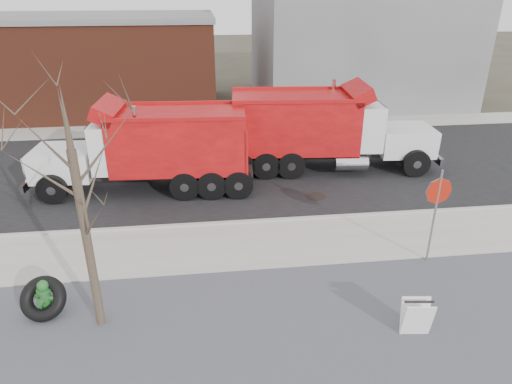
{
  "coord_description": "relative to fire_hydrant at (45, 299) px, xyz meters",
  "views": [
    {
      "loc": [
        -0.81,
        -10.8,
        6.73
      ],
      "look_at": [
        0.61,
        0.82,
        1.4
      ],
      "focal_mm": 32.0,
      "sensor_mm": 36.0,
      "label": 1
    }
  ],
  "objects": [
    {
      "name": "ground",
      "position": [
        4.45,
        2.09,
        -0.4
      ],
      "size": [
        120.0,
        120.0,
        0.0
      ],
      "primitive_type": "plane",
      "color": "#383328",
      "rests_on": "ground"
    },
    {
      "name": "gravel_verge",
      "position": [
        4.45,
        -1.41,
        -0.39
      ],
      "size": [
        60.0,
        5.0,
        0.03
      ],
      "primitive_type": "cube",
      "color": "slate",
      "rests_on": "ground"
    },
    {
      "name": "sidewalk",
      "position": [
        4.45,
        2.34,
        -0.37
      ],
      "size": [
        60.0,
        2.5,
        0.06
      ],
      "primitive_type": "cube",
      "color": "#9E9B93",
      "rests_on": "ground"
    },
    {
      "name": "curb",
      "position": [
        4.45,
        3.64,
        -0.35
      ],
      "size": [
        60.0,
        0.15,
        0.11
      ],
      "primitive_type": "cube",
      "color": "#9E9B93",
      "rests_on": "ground"
    },
    {
      "name": "road",
      "position": [
        4.45,
        8.39,
        -0.39
      ],
      "size": [
        60.0,
        9.4,
        0.02
      ],
      "primitive_type": "cube",
      "color": "black",
      "rests_on": "ground"
    },
    {
      "name": "far_sidewalk",
      "position": [
        4.45,
        14.09,
        -0.37
      ],
      "size": [
        60.0,
        2.0,
        0.06
      ],
      "primitive_type": "cube",
      "color": "#9E9B93",
      "rests_on": "ground"
    },
    {
      "name": "building_grey",
      "position": [
        13.45,
        20.09,
        3.6
      ],
      "size": [
        12.0,
        10.0,
        8.0
      ],
      "color": "gray",
      "rests_on": "ground"
    },
    {
      "name": "building_brick",
      "position": [
        -5.55,
        19.09,
        2.25
      ],
      "size": [
        20.2,
        8.2,
        5.3
      ],
      "color": "maroon",
      "rests_on": "ground"
    },
    {
      "name": "bare_tree",
      "position": [
        1.25,
        -0.51,
        2.9
      ],
      "size": [
        3.2,
        3.2,
        5.2
      ],
      "color": "#382D23",
      "rests_on": "ground"
    },
    {
      "name": "fire_hydrant",
      "position": [
        0.0,
        0.0,
        0.0
      ],
      "size": [
        0.5,
        0.49,
        0.87
      ],
      "rotation": [
        0.0,
        0.0,
        -0.35
      ],
      "color": "#2A6E35",
      "rests_on": "ground"
    },
    {
      "name": "truck_tire",
      "position": [
        -0.02,
        -0.06,
        0.04
      ],
      "size": [
        1.08,
        0.93,
        0.96
      ],
      "color": "black",
      "rests_on": "ground"
    },
    {
      "name": "stop_sign",
      "position": [
        9.41,
        0.99,
        1.39
      ],
      "size": [
        0.71,
        0.1,
        2.61
      ],
      "rotation": [
        0.0,
        0.0,
        -0.29
      ],
      "color": "gray",
      "rests_on": "ground"
    },
    {
      "name": "sandwich_board",
      "position": [
        7.85,
        -1.66,
        0.05
      ],
      "size": [
        0.65,
        0.45,
        0.84
      ],
      "rotation": [
        0.0,
        0.0,
        -0.12
      ],
      "color": "white",
      "rests_on": "ground"
    },
    {
      "name": "dump_truck_red_a",
      "position": [
        8.2,
        7.95,
        1.31
      ],
      "size": [
        8.37,
        2.88,
        3.36
      ],
      "rotation": [
        0.0,
        0.0,
        -0.08
      ],
      "color": "black",
      "rests_on": "ground"
    },
    {
      "name": "dump_truck_red_b",
      "position": [
        1.91,
        6.64,
        1.25
      ],
      "size": [
        7.69,
        2.61,
        3.23
      ],
      "rotation": [
        0.0,
        0.0,
        3.08
      ],
      "color": "black",
      "rests_on": "ground"
    }
  ]
}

